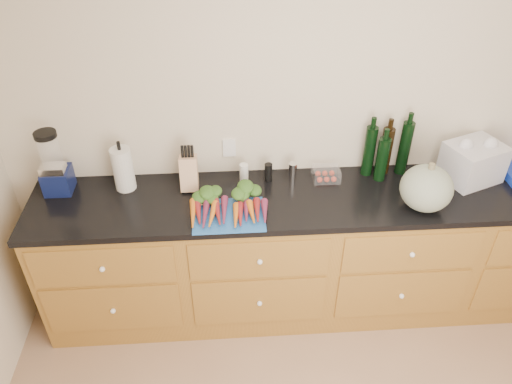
{
  "coord_description": "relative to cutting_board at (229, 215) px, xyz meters",
  "views": [
    {
      "loc": [
        -0.61,
        -1.09,
        2.77
      ],
      "look_at": [
        -0.46,
        1.2,
        1.06
      ],
      "focal_mm": 35.0,
      "sensor_mm": 36.0,
      "label": 1
    }
  ],
  "objects": [
    {
      "name": "paper_towel",
      "position": [
        -0.63,
        0.32,
        0.13
      ],
      "size": [
        0.12,
        0.12,
        0.28
      ],
      "primitive_type": "cylinder",
      "color": "silver",
      "rests_on": "countertop"
    },
    {
      "name": "countertop",
      "position": [
        0.62,
        0.16,
        -0.03
      ],
      "size": [
        3.64,
        0.62,
        0.04
      ],
      "primitive_type": "cube",
      "color": "black",
      "rests_on": "cabinets"
    },
    {
      "name": "wall_back",
      "position": [
        0.62,
        0.48,
        0.35
      ],
      "size": [
        4.1,
        0.05,
        2.6
      ],
      "primitive_type": "cube",
      "color": "beige",
      "rests_on": "ground"
    },
    {
      "name": "cutting_board",
      "position": [
        0.0,
        0.0,
        0.0
      ],
      "size": [
        0.41,
        0.31,
        0.01
      ],
      "primitive_type": "cube",
      "rotation": [
        0.0,
        0.0,
        0.0
      ],
      "color": "#2360AF",
      "rests_on": "countertop"
    },
    {
      "name": "grinder_pepper",
      "position": [
        0.26,
        0.34,
        0.06
      ],
      "size": [
        0.05,
        0.05,
        0.12
      ],
      "primitive_type": "cylinder",
      "color": "black",
      "rests_on": "countertop"
    },
    {
      "name": "bottles",
      "position": [
        1.0,
        0.37,
        0.16
      ],
      "size": [
        0.3,
        0.15,
        0.36
      ],
      "color": "black",
      "rests_on": "countertop"
    },
    {
      "name": "grocery_bag",
      "position": [
        1.53,
        0.28,
        0.12
      ],
      "size": [
        0.4,
        0.36,
        0.24
      ],
      "primitive_type": null,
      "rotation": [
        0.0,
        0.0,
        0.37
      ],
      "color": "silver",
      "rests_on": "countertop"
    },
    {
      "name": "squash",
      "position": [
        1.14,
        0.01,
        0.13
      ],
      "size": [
        0.3,
        0.3,
        0.27
      ],
      "primitive_type": "ellipsoid",
      "color": "slate",
      "rests_on": "countertop"
    },
    {
      "name": "grinder_salt",
      "position": [
        0.1,
        0.34,
        0.06
      ],
      "size": [
        0.05,
        0.05,
        0.12
      ],
      "primitive_type": "cylinder",
      "color": "silver",
      "rests_on": "countertop"
    },
    {
      "name": "tomato_box",
      "position": [
        0.62,
        0.33,
        0.03
      ],
      "size": [
        0.17,
        0.13,
        0.08
      ],
      "primitive_type": "cube",
      "color": "white",
      "rests_on": "countertop"
    },
    {
      "name": "carrots",
      "position": [
        -0.0,
        0.04,
        0.03
      ],
      "size": [
        0.45,
        0.33,
        0.06
      ],
      "color": "orange",
      "rests_on": "cutting_board"
    },
    {
      "name": "knife_block",
      "position": [
        -0.23,
        0.3,
        0.1
      ],
      "size": [
        0.11,
        0.11,
        0.21
      ],
      "primitive_type": "cube",
      "color": "tan",
      "rests_on": "countertop"
    },
    {
      "name": "blender_appliance",
      "position": [
        -1.03,
        0.32,
        0.17
      ],
      "size": [
        0.16,
        0.16,
        0.41
      ],
      "color": "#0E1643",
      "rests_on": "countertop"
    },
    {
      "name": "canister_chrome",
      "position": [
        0.41,
        0.34,
        0.05
      ],
      "size": [
        0.05,
        0.05,
        0.12
      ],
      "primitive_type": "cylinder",
      "color": "silver",
      "rests_on": "countertop"
    },
    {
      "name": "cabinets",
      "position": [
        0.62,
        0.16,
        -0.49
      ],
      "size": [
        3.6,
        0.64,
        0.9
      ],
      "color": "brown",
      "rests_on": "ground"
    }
  ]
}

